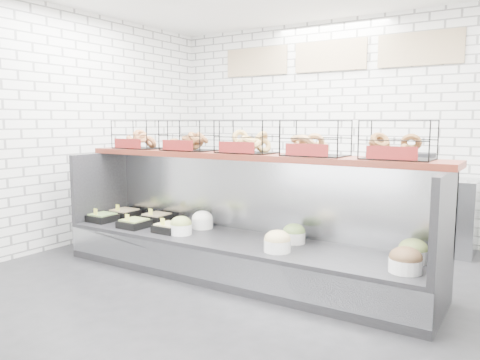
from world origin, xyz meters
The scene contains 5 objects.
ground centered at (0.00, 0.00, 0.00)m, with size 5.50×5.50×0.00m, color black.
room_shell centered at (0.00, 0.60, 2.06)m, with size 5.02×5.51×3.01m.
display_case centered at (0.00, 0.34, 0.33)m, with size 4.00×0.90×1.20m.
bagel_shelf centered at (0.00, 0.52, 1.38)m, with size 4.10×0.50×0.40m.
prep_counter centered at (0.00, 2.43, 0.47)m, with size 4.00×0.60×1.20m.
Camera 1 is at (2.57, -3.60, 1.59)m, focal length 35.00 mm.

